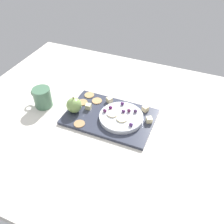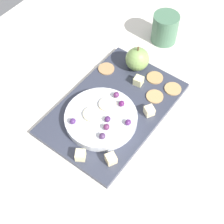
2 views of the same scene
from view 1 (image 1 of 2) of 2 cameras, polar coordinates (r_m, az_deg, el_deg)
name	(u,v)px [view 1 (image 1 of 2)]	position (r cm, az deg, el deg)	size (l,w,h in cm)	color
table	(120,123)	(107.61, 1.79, -2.64)	(144.37, 106.94, 3.10)	silver
platter	(110,117)	(107.52, -0.50, -1.05)	(38.10, 24.70, 1.33)	#323746
serving_dish	(121,118)	(104.70, 2.10, -1.29)	(18.78, 18.78, 1.91)	silver
apple_whole	(74,105)	(108.33, -8.79, 1.59)	(6.77, 6.77, 6.77)	#7C9E53
apple_stem	(73,98)	(105.87, -9.01, 3.25)	(0.50, 0.50, 1.20)	brown
cheese_cube_0	(145,109)	(109.64, 7.73, 0.77)	(2.36, 2.36, 2.36)	beige
cheese_cube_1	(109,100)	(113.48, -0.61, 2.83)	(2.36, 2.36, 2.36)	beige
cheese_cube_2	(88,107)	(110.30, -5.51, 1.28)	(2.36, 2.36, 2.36)	beige
cheese_cube_3	(149,120)	(104.40, 8.60, -1.81)	(2.36, 2.36, 2.36)	beige
cracker_0	(79,124)	(103.84, -7.57, -2.71)	(4.66, 4.66, 0.40)	#A88155
cracker_1	(89,95)	(118.46, -5.29, 3.92)	(4.66, 4.66, 0.40)	tan
cracker_2	(82,102)	(114.43, -6.88, 2.23)	(4.66, 4.66, 0.40)	#AA8554
cracker_3	(97,101)	(114.71, -3.51, 2.60)	(4.66, 4.66, 0.40)	tan
grape_0	(135,111)	(105.61, 5.46, 0.21)	(1.66, 1.49, 1.52)	#442950
grape_1	(129,111)	(105.61, 3.95, 0.33)	(1.66, 1.49, 1.55)	#59254D
grape_2	(122,104)	(109.23, 2.42, 1.97)	(1.66, 1.49, 1.41)	#4E2260
grape_3	(123,111)	(105.26, 2.67, 0.18)	(1.66, 1.49, 1.41)	#452155
grape_4	(111,108)	(106.86, -0.35, 1.01)	(1.66, 1.49, 1.53)	#531750
grape_5	(131,125)	(99.35, 4.42, -2.93)	(1.66, 1.49, 1.47)	#482762
grape_6	(105,111)	(105.39, -1.70, 0.32)	(1.66, 1.49, 1.54)	#582454
apple_slice_0	(112,114)	(104.52, 0.09, -0.41)	(4.60, 4.60, 0.60)	beige
apple_slice_1	(122,119)	(102.33, 2.33, -1.56)	(4.60, 4.60, 0.60)	beige
cup	(42,97)	(115.90, -15.85, 3.27)	(11.16, 7.97, 9.20)	#477054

